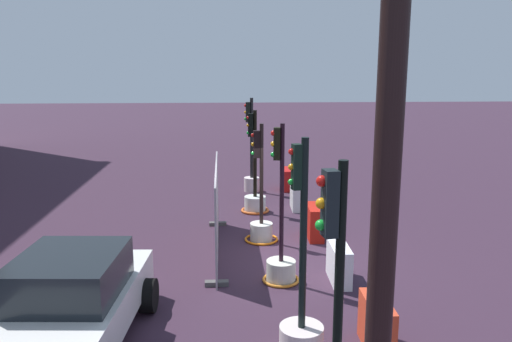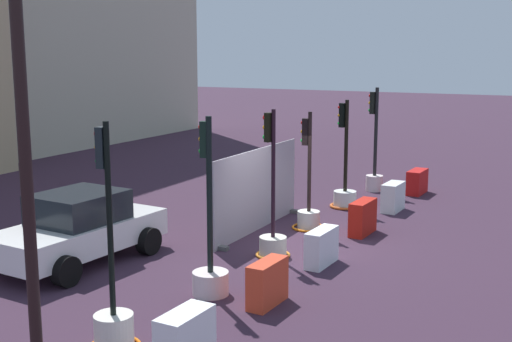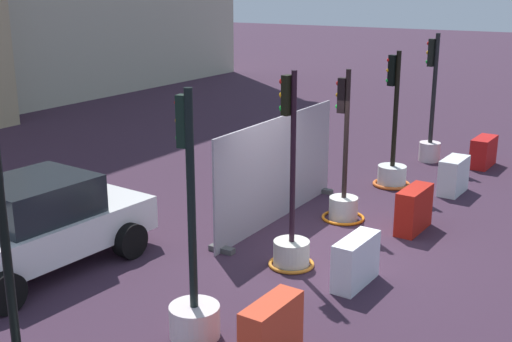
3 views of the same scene
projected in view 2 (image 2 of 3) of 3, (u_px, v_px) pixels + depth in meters
name	position (u px, v px, depth m)	size (l,w,h in m)	color
ground_plane	(294.00, 241.00, 16.78)	(120.00, 120.00, 0.00)	#372335
traffic_light_0	(113.00, 315.00, 10.63)	(0.86, 0.86, 3.64)	silver
traffic_light_1	(210.00, 263.00, 13.00)	(0.71, 0.71, 3.49)	silver
traffic_light_2	(273.00, 232.00, 15.44)	(0.80, 0.80, 3.40)	beige
traffic_light_3	(308.00, 209.00, 17.85)	(0.90, 0.90, 3.12)	silver
traffic_light_4	(345.00, 191.00, 20.28)	(0.91, 0.91, 3.25)	silver
traffic_light_5	(374.00, 167.00, 22.62)	(0.57, 0.57, 3.48)	silver
construction_barrier_0	(185.00, 340.00, 10.03)	(1.02, 0.50, 0.87)	white
construction_barrier_1	(267.00, 283.00, 12.50)	(1.03, 0.41, 0.85)	#D84226
construction_barrier_2	(322.00, 247.00, 14.83)	(1.09, 0.41, 0.81)	white
construction_barrier_3	(363.00, 217.00, 17.33)	(1.10, 0.43, 0.88)	#B61B11
construction_barrier_4	(393.00, 197.00, 19.83)	(1.01, 0.48, 0.84)	silver
construction_barrier_5	(417.00, 182.00, 22.24)	(1.10, 0.49, 0.79)	red
car_white_van	(78.00, 228.00, 14.97)	(4.22, 2.40, 1.59)	white
street_lamp_post	(21.00, 97.00, 8.72)	(0.36, 0.36, 7.15)	black
site_fence_panel	(258.00, 191.00, 17.68)	(4.63, 0.50, 2.16)	#9B959E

